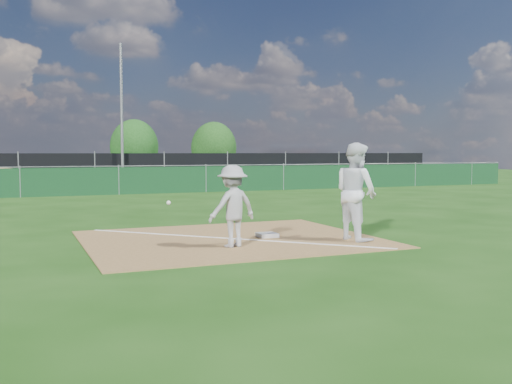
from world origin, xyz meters
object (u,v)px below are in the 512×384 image
at_px(play_at_first, 232,206).
at_px(tree_right, 214,148).
at_px(first_base, 267,235).
at_px(car_mid, 64,169).
at_px(runner, 356,192).
at_px(tree_mid, 134,147).
at_px(car_left, 0,170).
at_px(light_pole, 122,114).
at_px(car_right, 161,170).

xyz_separation_m(play_at_first, tree_right, (10.79, 32.89, 1.39)).
relative_size(first_base, car_mid, 0.08).
height_order(runner, tree_mid, tree_mid).
relative_size(runner, car_left, 0.46).
relative_size(car_left, car_mid, 0.90).
distance_m(light_pole, first_base, 22.14).
bearing_deg(car_left, first_base, -179.01).
xyz_separation_m(car_mid, car_right, (6.03, -0.90, -0.11)).
distance_m(car_mid, tree_right, 13.07).
distance_m(light_pole, play_at_first, 22.99).
distance_m(first_base, car_left, 28.02).
bearing_deg(first_base, play_at_first, -141.24).
height_order(car_left, tree_right, tree_right).
relative_size(light_pole, car_left, 1.80).
bearing_deg(runner, car_right, -10.71).
height_order(runner, tree_right, tree_right).
xyz_separation_m(light_pole, play_at_first, (-1.82, -22.69, -3.19)).
relative_size(car_left, tree_mid, 1.00).
relative_size(play_at_first, car_mid, 0.38).
relative_size(first_base, car_right, 0.08).
bearing_deg(car_right, runner, -167.90).
bearing_deg(tree_mid, tree_right, -16.18).
height_order(light_pole, tree_mid, light_pole).
height_order(light_pole, tree_right, light_pole).
relative_size(car_right, tree_mid, 1.09).
height_order(car_left, car_mid, car_mid).
xyz_separation_m(runner, car_mid, (-3.76, 27.61, -0.21)).
bearing_deg(tree_right, first_base, -106.78).
bearing_deg(first_base, tree_right, 73.22).
height_order(car_right, tree_mid, tree_mid).
bearing_deg(light_pole, car_mid, 120.70).
relative_size(first_base, tree_mid, 0.09).
bearing_deg(car_right, car_mid, 98.44).
distance_m(light_pole, tree_mid, 12.42).
relative_size(car_mid, car_right, 1.01).
relative_size(first_base, runner, 0.20).
bearing_deg(car_left, car_mid, -113.63).
height_order(runner, car_right, runner).
distance_m(play_at_first, tree_right, 34.64).
bearing_deg(runner, car_left, 8.86).
bearing_deg(car_left, car_right, -111.18).
distance_m(car_left, car_mid, 3.79).
height_order(play_at_first, car_right, play_at_first).
bearing_deg(car_left, runner, -176.43).
bearing_deg(car_mid, tree_mid, -18.71).
height_order(play_at_first, tree_right, tree_right).
bearing_deg(light_pole, play_at_first, -94.58).
height_order(first_base, runner, runner).
xyz_separation_m(car_mid, tree_right, (11.82, 5.40, 1.38)).
relative_size(first_base, tree_right, 0.09).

